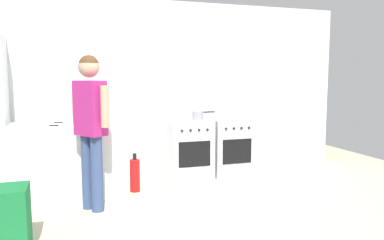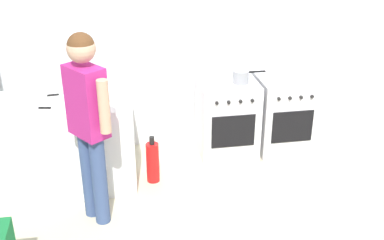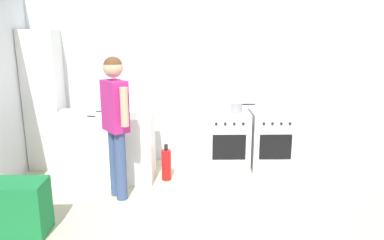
% 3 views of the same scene
% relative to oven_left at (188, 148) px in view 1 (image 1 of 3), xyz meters
% --- Properties ---
extents(ground_plane, '(8.00, 8.00, 0.00)m').
position_rel_oven_left_xyz_m(ground_plane, '(-0.35, -1.58, -0.43)').
color(ground_plane, beige).
extents(back_wall, '(6.00, 0.10, 2.60)m').
position_rel_oven_left_xyz_m(back_wall, '(-0.35, 0.37, 0.87)').
color(back_wall, silver).
rests_on(back_wall, ground).
extents(counter_unit, '(1.30, 0.70, 0.90)m').
position_rel_oven_left_xyz_m(counter_unit, '(-1.70, -0.38, 0.02)').
color(counter_unit, white).
rests_on(counter_unit, ground).
extents(oven_left, '(0.62, 0.62, 0.85)m').
position_rel_oven_left_xyz_m(oven_left, '(0.00, 0.00, 0.00)').
color(oven_left, silver).
rests_on(oven_left, ground).
extents(oven_right, '(0.60, 0.62, 0.85)m').
position_rel_oven_left_xyz_m(oven_right, '(0.65, -0.00, -0.00)').
color(oven_right, silver).
rests_on(oven_right, ground).
extents(pot, '(0.35, 0.17, 0.13)m').
position_rel_oven_left_xyz_m(pot, '(0.12, -0.08, 0.49)').
color(pot, gray).
rests_on(pot, oven_left).
extents(knife_utility, '(0.25, 0.06, 0.01)m').
position_rel_oven_left_xyz_m(knife_utility, '(-1.72, -0.22, 0.48)').
color(knife_utility, silver).
rests_on(knife_utility, counter_unit).
extents(knife_chef, '(0.31, 0.09, 0.01)m').
position_rel_oven_left_xyz_m(knife_chef, '(-1.91, -0.51, 0.48)').
color(knife_chef, silver).
rests_on(knife_chef, counter_unit).
extents(person, '(0.37, 0.48, 1.71)m').
position_rel_oven_left_xyz_m(person, '(-1.42, -1.00, 0.61)').
color(person, '#384C7A').
rests_on(person, ground).
extents(fire_extinguisher, '(0.13, 0.13, 0.50)m').
position_rel_oven_left_xyz_m(fire_extinguisher, '(-0.87, -0.48, -0.21)').
color(fire_extinguisher, red).
rests_on(fire_extinguisher, ground).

